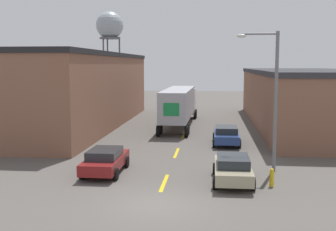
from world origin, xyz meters
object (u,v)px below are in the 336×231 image
at_px(water_tower, 110,26).
at_px(street_lamp, 271,91).
at_px(parked_car_right_near, 233,168).
at_px(parked_car_left_near, 105,160).
at_px(semi_truck, 180,103).
at_px(parked_car_right_mid, 226,135).
at_px(fire_hydrant, 272,178).

xyz_separation_m(water_tower, street_lamp, (22.36, -53.09, -8.47)).
bearing_deg(parked_car_right_near, parked_car_left_near, 171.16).
distance_m(semi_truck, parked_car_right_near, 20.65).
bearing_deg(parked_car_left_near, parked_car_right_near, -8.84).
relative_size(water_tower, street_lamp, 1.98).
bearing_deg(parked_car_right_mid, parked_car_right_near, -90.00).
distance_m(water_tower, fire_hydrant, 61.76).
bearing_deg(parked_car_right_near, semi_truck, 102.21).
distance_m(parked_car_right_mid, parked_car_right_near, 10.62).
bearing_deg(parked_car_right_mid, semi_truck, 114.61).
distance_m(semi_truck, street_lamp, 18.90).
xyz_separation_m(parked_car_right_mid, parked_car_left_near, (-7.13, -9.51, 0.00)).
xyz_separation_m(semi_truck, water_tower, (-15.78, 35.52, 10.80)).
xyz_separation_m(parked_car_left_near, fire_hydrant, (9.07, -1.73, -0.28)).
bearing_deg(water_tower, fire_hydrant, -68.58).
distance_m(parked_car_right_near, water_tower, 60.46).
distance_m(semi_truck, parked_car_right_mid, 10.57).
xyz_separation_m(parked_car_right_mid, street_lamp, (2.22, -8.06, 3.89)).
bearing_deg(fire_hydrant, semi_truck, 106.87).
relative_size(parked_car_left_near, parked_car_right_near, 1.00).
bearing_deg(parked_car_right_near, street_lamp, 49.18).
height_order(parked_car_right_mid, parked_car_right_near, same).
relative_size(street_lamp, fire_hydrant, 8.51).
bearing_deg(water_tower, parked_car_right_near, -70.11).
bearing_deg(fire_hydrant, parked_car_right_mid, 99.77).
bearing_deg(parked_car_left_near, water_tower, 103.41).
relative_size(parked_car_left_near, fire_hydrant, 4.93).
height_order(parked_car_right_near, street_lamp, street_lamp).
height_order(parked_car_right_mid, fire_hydrant, parked_car_right_mid).
bearing_deg(semi_truck, fire_hydrant, -72.12).
height_order(parked_car_left_near, fire_hydrant, parked_car_left_near).
bearing_deg(street_lamp, parked_car_left_near, -171.14).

